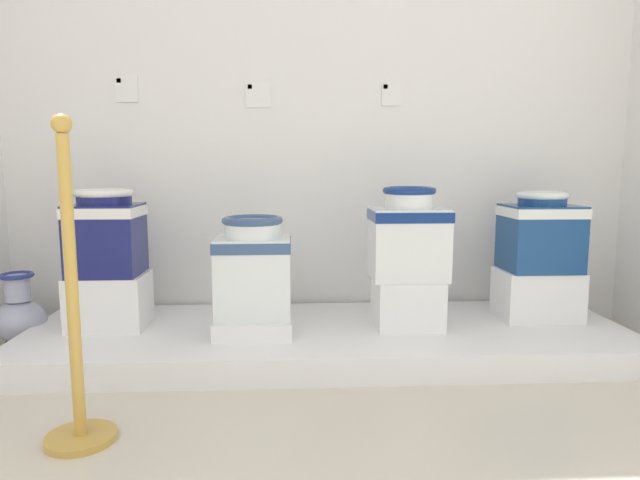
% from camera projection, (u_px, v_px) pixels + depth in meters
% --- Properties ---
extents(wall_back, '(3.75, 0.06, 3.17)m').
position_uv_depth(wall_back, '(322.00, 47.00, 3.05)').
color(wall_back, white).
rests_on(wall_back, ground_plane).
extents(display_platform, '(2.97, 0.94, 0.13)m').
position_uv_depth(display_platform, '(328.00, 338.00, 2.74)').
color(display_platform, white).
rests_on(display_platform, ground_plane).
extents(plinth_block_central_ornate, '(0.36, 0.29, 0.27)m').
position_uv_depth(plinth_block_central_ornate, '(110.00, 300.00, 2.71)').
color(plinth_block_central_ornate, white).
rests_on(plinth_block_central_ornate, display_platform).
extents(antique_toilet_central_ornate, '(0.33, 0.31, 0.42)m').
position_uv_depth(antique_toilet_central_ornate, '(106.00, 230.00, 2.66)').
color(antique_toilet_central_ornate, navy).
rests_on(antique_toilet_central_ornate, plinth_block_central_ornate).
extents(plinth_block_rightmost, '(0.37, 0.35, 0.08)m').
position_uv_depth(plinth_block_rightmost, '(254.00, 323.00, 2.64)').
color(plinth_block_rightmost, white).
rests_on(plinth_block_rightmost, display_platform).
extents(antique_toilet_rightmost, '(0.36, 0.29, 0.48)m').
position_uv_depth(antique_toilet_rightmost, '(253.00, 265.00, 2.60)').
color(antique_toilet_rightmost, white).
rests_on(antique_toilet_rightmost, plinth_block_rightmost).
extents(plinth_block_squat_floral, '(0.32, 0.32, 0.24)m').
position_uv_depth(plinth_block_squat_floral, '(407.00, 302.00, 2.74)').
color(plinth_block_squat_floral, white).
rests_on(plinth_block_squat_floral, display_platform).
extents(antique_toilet_squat_floral, '(0.38, 0.30, 0.46)m').
position_uv_depth(antique_toilet_squat_floral, '(408.00, 234.00, 2.69)').
color(antique_toilet_squat_floral, white).
rests_on(antique_toilet_squat_floral, plinth_block_squat_floral).
extents(plinth_block_broad_patterned, '(0.40, 0.28, 0.26)m').
position_uv_depth(plinth_block_broad_patterned, '(537.00, 294.00, 2.86)').
color(plinth_block_broad_patterned, white).
rests_on(plinth_block_broad_patterned, display_platform).
extents(antique_toilet_broad_patterned, '(0.37, 0.31, 0.41)m').
position_uv_depth(antique_toilet_broad_patterned, '(540.00, 230.00, 2.82)').
color(antique_toilet_broad_patterned, navy).
rests_on(antique_toilet_broad_patterned, plinth_block_broad_patterned).
extents(info_placard_first, '(0.12, 0.01, 0.15)m').
position_uv_depth(info_placard_first, '(126.00, 89.00, 2.99)').
color(info_placard_first, white).
extents(info_placard_second, '(0.14, 0.01, 0.14)m').
position_uv_depth(info_placard_second, '(258.00, 94.00, 3.03)').
color(info_placard_second, white).
extents(info_placard_third, '(0.11, 0.01, 0.13)m').
position_uv_depth(info_placard_third, '(391.00, 94.00, 3.07)').
color(info_placard_third, white).
extents(decorative_vase_companion, '(0.26, 0.26, 0.38)m').
position_uv_depth(decorative_vase_companion, '(19.00, 316.00, 2.79)').
color(decorative_vase_companion, navy).
rests_on(decorative_vase_companion, ground_plane).
extents(stanchion_post_near_left, '(0.23, 0.23, 1.09)m').
position_uv_depth(stanchion_post_near_left, '(75.00, 339.00, 1.79)').
color(stanchion_post_near_left, gold).
rests_on(stanchion_post_near_left, ground_plane).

